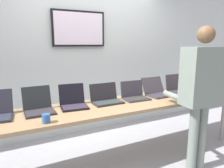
{
  "coord_description": "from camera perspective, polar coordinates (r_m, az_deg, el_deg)",
  "views": [
    {
      "loc": [
        -1.31,
        -2.2,
        1.52
      ],
      "look_at": [
        -0.17,
        0.04,
        1.02
      ],
      "focal_mm": 33.0,
      "sensor_mm": 36.0,
      "label": 1
    }
  ],
  "objects": [
    {
      "name": "laptop_station_5",
      "position": [
        3.1,
        12.49,
        -1.99
      ],
      "size": [
        0.38,
        0.38,
        0.25
      ],
      "color": "#383539",
      "rests_on": "workbench"
    },
    {
      "name": "laptop_station_4",
      "position": [
        2.84,
        6.3,
        -3.03
      ],
      "size": [
        0.35,
        0.28,
        0.24
      ],
      "color": "#37333D",
      "rests_on": "workbench"
    },
    {
      "name": "laptop_station_1",
      "position": [
        2.43,
        -19.68,
        -5.92
      ],
      "size": [
        0.32,
        0.34,
        0.27
      ],
      "color": "black",
      "rests_on": "workbench"
    },
    {
      "name": "workbench",
      "position": [
        2.68,
        3.73,
        -6.13
      ],
      "size": [
        3.46,
        0.7,
        0.77
      ],
      "color": "#977751",
      "rests_on": "ground"
    },
    {
      "name": "coffee_mug",
      "position": [
        2.09,
        -17.77,
        -9.07
      ],
      "size": [
        0.08,
        0.08,
        0.09
      ],
      "color": "#2B5593",
      "rests_on": "workbench"
    },
    {
      "name": "laptop_station_3",
      "position": [
        2.66,
        -1.63,
        -3.97
      ],
      "size": [
        0.38,
        0.28,
        0.24
      ],
      "color": "black",
      "rests_on": "workbench"
    },
    {
      "name": "laptop_station_2",
      "position": [
        2.52,
        -10.67,
        -4.9
      ],
      "size": [
        0.34,
        0.35,
        0.26
      ],
      "color": "black",
      "rests_on": "workbench"
    },
    {
      "name": "person",
      "position": [
        2.54,
        23.43,
        -0.72
      ],
      "size": [
        0.49,
        0.63,
        1.71
      ],
      "color": "slate",
      "rests_on": "ground"
    },
    {
      "name": "paper_sheet",
      "position": [
        3.09,
        19.93,
        -3.54
      ],
      "size": [
        0.24,
        0.31,
        0.0
      ],
      "color": "white",
      "rests_on": "workbench"
    },
    {
      "name": "back_wall",
      "position": [
        3.58,
        -5.5,
        7.16
      ],
      "size": [
        8.0,
        0.11,
        2.52
      ],
      "color": "silver",
      "rests_on": "ground"
    },
    {
      "name": "ground",
      "position": [
        2.99,
        3.54,
        -19.86
      ],
      "size": [
        8.0,
        8.0,
        0.04
      ],
      "primitive_type": "cube",
      "color": "#9A9AA0"
    },
    {
      "name": "equipment_box",
      "position": [
        3.66,
        23.2,
        1.52
      ],
      "size": [
        0.41,
        0.41,
        0.39
      ],
      "color": "slate",
      "rests_on": "workbench"
    },
    {
      "name": "laptop_station_6",
      "position": [
        3.37,
        17.75,
        -1.13
      ],
      "size": [
        0.33,
        0.31,
        0.27
      ],
      "color": "#3B3438",
      "rests_on": "workbench"
    }
  ]
}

